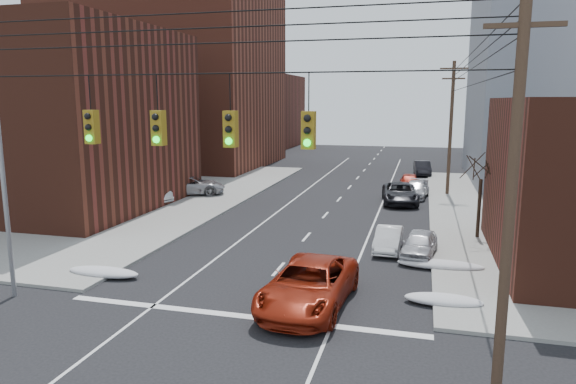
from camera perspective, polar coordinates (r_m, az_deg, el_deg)
The scene contains 24 objects.
sidewalk_nw at distance 50.68m, azimuth -26.66°, elevation 0.22°, with size 40.00×40.00×0.15m, color gray.
building_brick_tall at distance 66.15m, azimuth -13.18°, elevation 16.09°, with size 24.00×20.00×30.00m, color brown.
building_brick_near at distance 43.03m, azimuth -26.70°, elevation 7.26°, with size 20.00×16.00×13.00m, color #512418.
building_brick_far at distance 90.36m, azimuth -6.31°, elevation 8.92°, with size 22.00×18.00×12.00m, color #512418.
building_glass at distance 82.32m, azimuth 27.69°, elevation 11.21°, with size 20.00×18.00×22.00m, color gray.
utility_pole_right at distance 13.68m, azimuth 23.60°, elevation 0.48°, with size 2.20×0.28×11.00m.
utility_pole_far at distance 44.45m, azimuth 17.64°, elevation 6.99°, with size 2.20×0.28×11.00m.
traffic_signals at distance 14.73m, azimuth -10.48°, elevation 7.21°, with size 17.00×0.42×2.02m.
street_light at distance 22.89m, azimuth -29.24°, elevation 3.00°, with size 0.44×0.44×9.32m.
bare_tree at distance 31.02m, azimuth 20.49°, elevation -0.81°, with size 2.09×2.20×4.93m.
snow_nw at distance 24.95m, azimuth -19.83°, elevation -8.37°, with size 3.50×1.08×0.42m, color silver.
snow_ne at distance 21.31m, azimuth 16.89°, elevation -11.40°, with size 3.00×1.08×0.42m, color silver.
snow_east_far at distance 25.55m, azimuth 16.56°, elevation -7.75°, with size 4.00×1.08×0.42m, color silver.
red_pickup at distance 20.12m, azimuth 2.33°, elevation -10.22°, with size 2.91×6.31×1.75m, color maroon.
parked_car_a at distance 26.99m, azimuth 14.38°, elevation -5.65°, with size 1.59×3.96×1.35m, color #B6B6BB.
parked_car_b at distance 27.84m, azimuth 11.09°, elevation -5.16°, with size 1.30×3.73×1.23m, color white.
parked_car_c at distance 40.63m, azimuth 12.33°, elevation -0.13°, with size 2.60×5.63×1.56m, color black.
parked_car_d at distance 43.32m, azimuth 13.99°, elevation 0.27°, with size 1.85×4.56×1.32m, color #B2B3B7.
parked_car_e at distance 47.09m, azimuth 13.33°, elevation 1.13°, with size 1.66×4.13×1.41m, color maroon.
parked_car_f at distance 56.46m, azimuth 14.70°, elevation 2.58°, with size 1.58×4.52×1.49m, color black.
lot_car_a at distance 40.87m, azimuth -15.61°, elevation 0.00°, with size 1.66×4.76×1.57m, color silver.
lot_car_b at distance 43.38m, azimuth -10.66°, elevation 0.75°, with size 2.53×5.49×1.52m, color #A09FA4.
lot_car_c at distance 38.61m, azimuth -21.03°, elevation -1.04°, with size 1.91×4.70×1.36m, color black.
lot_car_d at distance 43.18m, azimuth -18.80°, elevation 0.37°, with size 1.87×4.64×1.58m, color #ADADB1.
Camera 1 is at (6.35, -10.35, 7.89)m, focal length 32.00 mm.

